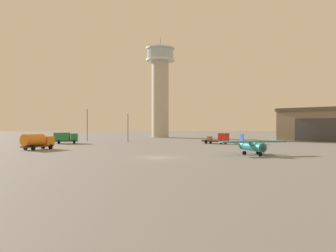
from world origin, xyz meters
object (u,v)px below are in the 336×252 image
object	(u,v)px
control_tower	(160,86)
truck_box_green	(66,137)
car_silver	(254,141)
airplane_teal	(252,145)
truck_flatbed_red	(219,139)
light_post_east	(128,124)
truck_fuel_tanker_orange	(37,141)
light_post_north	(87,121)

from	to	relation	value
control_tower	truck_box_green	world-z (taller)	control_tower
car_silver	airplane_teal	bearing A→B (deg)	-179.35
truck_flatbed_red	light_post_east	distance (m)	24.24
truck_box_green	car_silver	distance (m)	45.90
car_silver	light_post_east	xyz separation A→B (m)	(-30.66, 9.40, 4.03)
truck_flatbed_red	control_tower	bearing A→B (deg)	145.36
truck_fuel_tanker_orange	light_post_north	bearing A→B (deg)	28.54
truck_flatbed_red	light_post_east	world-z (taller)	light_post_east
control_tower	airplane_teal	bearing A→B (deg)	-80.33
truck_box_green	airplane_teal	bearing A→B (deg)	-49.87
airplane_teal	car_silver	size ratio (longest dim) A/B	2.32
control_tower	airplane_teal	xyz separation A→B (m)	(12.52, -73.52, -17.68)
truck_flatbed_red	light_post_north	size ratio (longest dim) A/B	0.68
airplane_teal	light_post_north	bearing A→B (deg)	-155.34
truck_flatbed_red	truck_fuel_tanker_orange	xyz separation A→B (m)	(-37.60, -17.38, 0.35)
light_post_north	airplane_teal	bearing A→B (deg)	-54.40
airplane_teal	light_post_north	world-z (taller)	light_post_north
truck_fuel_tanker_orange	light_post_east	xyz separation A→B (m)	(14.96, 25.31, 3.14)
truck_flatbed_red	truck_box_green	size ratio (longest dim) A/B	1.11
control_tower	car_silver	distance (m)	53.28
airplane_teal	control_tower	bearing A→B (deg)	178.72
truck_flatbed_red	car_silver	world-z (taller)	truck_flatbed_red
control_tower	airplane_teal	distance (m)	76.65
light_post_north	control_tower	bearing A→B (deg)	49.36
control_tower	car_silver	xyz separation A→B (m)	(21.42, -45.17, -18.41)
light_post_east	light_post_north	bearing A→B (deg)	140.84
control_tower	truck_fuel_tanker_orange	distance (m)	68.00
control_tower	truck_box_green	xyz separation A→B (m)	(-24.24, -40.48, -17.60)
control_tower	truck_fuel_tanker_orange	xyz separation A→B (m)	(-24.20, -61.08, -17.52)
car_silver	light_post_north	world-z (taller)	light_post_north
airplane_teal	car_silver	distance (m)	29.72
truck_box_green	light_post_east	xyz separation A→B (m)	(15.00, 4.71, 3.22)
truck_fuel_tanker_orange	car_silver	size ratio (longest dim) A/B	1.36
truck_flatbed_red	light_post_north	distance (m)	39.94
truck_flatbed_red	airplane_teal	bearing A→B (deg)	-53.38
car_silver	truck_fuel_tanker_orange	bearing A→B (deg)	127.30
truck_fuel_tanker_orange	light_post_east	distance (m)	29.57
truck_flatbed_red	light_post_north	xyz separation A→B (m)	(-35.27, 18.21, 4.36)
control_tower	light_post_east	world-z (taller)	control_tower
control_tower	light_post_north	xyz separation A→B (m)	(-21.87, -25.49, -13.51)
light_post_east	truck_fuel_tanker_orange	bearing A→B (deg)	-120.58
light_post_east	light_post_north	xyz separation A→B (m)	(-12.63, 10.29, 0.87)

